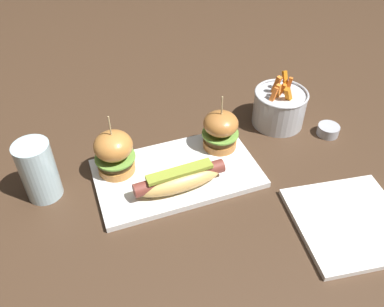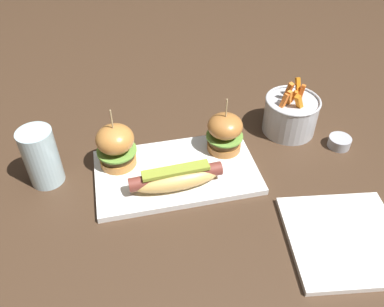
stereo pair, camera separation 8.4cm
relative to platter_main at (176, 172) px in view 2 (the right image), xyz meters
name	(u,v)px [view 2 (the right image)]	position (x,y,z in m)	size (l,w,h in m)	color
ground_plane	(177,174)	(0.00, 0.00, -0.01)	(3.00, 3.00, 0.00)	#422D1E
platter_main	(176,172)	(0.00, 0.00, 0.00)	(0.35, 0.20, 0.01)	white
hot_dog	(176,178)	(-0.01, -0.05, 0.03)	(0.20, 0.07, 0.05)	#DBAD5F
slider_left	(116,146)	(-0.12, 0.05, 0.06)	(0.09, 0.09, 0.14)	#C47E3A
slider_right	(225,133)	(0.12, 0.05, 0.05)	(0.08, 0.08, 0.14)	#B06E33
fries_bucket	(290,114)	(0.30, 0.10, 0.04)	(0.13, 0.13, 0.14)	#B7BABF
sauce_ramekin	(339,142)	(0.40, 0.01, 0.01)	(0.05, 0.05, 0.03)	#A8AAB2
side_plate	(345,239)	(0.27, -0.24, 0.00)	(0.21, 0.21, 0.01)	white
water_glass	(41,157)	(-0.27, 0.04, 0.06)	(0.07, 0.07, 0.13)	silver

